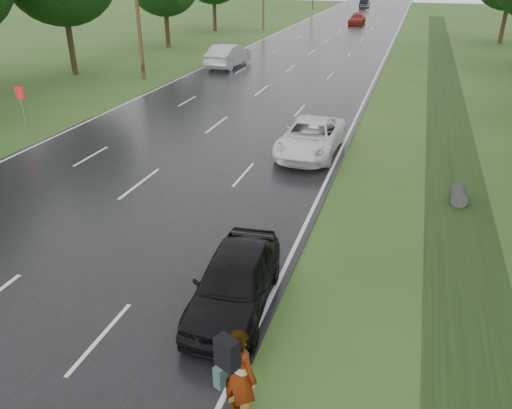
{
  "coord_description": "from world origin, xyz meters",
  "views": [
    {
      "loc": [
        9.47,
        -7.31,
        7.64
      ],
      "look_at": [
        5.56,
        5.1,
        1.3
      ],
      "focal_mm": 35.0,
      "sensor_mm": 36.0,
      "label": 1
    }
  ],
  "objects_px": {
    "pedestrian": "(238,374)",
    "silver_sedan": "(229,55)",
    "road_sign": "(21,100)",
    "dark_sedan": "(235,281)",
    "white_pickup": "(311,137)"
  },
  "relations": [
    {
      "from": "white_pickup",
      "to": "pedestrian",
      "type": "bearing_deg",
      "value": -81.89
    },
    {
      "from": "road_sign",
      "to": "dark_sedan",
      "type": "bearing_deg",
      "value": -34.59
    },
    {
      "from": "pedestrian",
      "to": "dark_sedan",
      "type": "xyz_separation_m",
      "value": [
        -1.17,
        3.06,
        -0.28
      ]
    },
    {
      "from": "white_pickup",
      "to": "silver_sedan",
      "type": "bearing_deg",
      "value": 121.79
    },
    {
      "from": "pedestrian",
      "to": "white_pickup",
      "type": "distance_m",
      "value": 14.47
    },
    {
      "from": "road_sign",
      "to": "pedestrian",
      "type": "xyz_separation_m",
      "value": [
        15.67,
        -13.06,
        -0.59
      ]
    },
    {
      "from": "road_sign",
      "to": "silver_sedan",
      "type": "distance_m",
      "value": 19.5
    },
    {
      "from": "dark_sedan",
      "to": "silver_sedan",
      "type": "distance_m",
      "value": 31.14
    },
    {
      "from": "road_sign",
      "to": "white_pickup",
      "type": "bearing_deg",
      "value": 5.34
    },
    {
      "from": "pedestrian",
      "to": "silver_sedan",
      "type": "relative_size",
      "value": 0.38
    },
    {
      "from": "road_sign",
      "to": "white_pickup",
      "type": "relative_size",
      "value": 0.45
    },
    {
      "from": "road_sign",
      "to": "pedestrian",
      "type": "relative_size",
      "value": 1.13
    },
    {
      "from": "silver_sedan",
      "to": "road_sign",
      "type": "bearing_deg",
      "value": 82.34
    },
    {
      "from": "road_sign",
      "to": "white_pickup",
      "type": "xyz_separation_m",
      "value": [
        14.0,
        1.31,
        -0.88
      ]
    },
    {
      "from": "pedestrian",
      "to": "silver_sedan",
      "type": "xyz_separation_m",
      "value": [
        -12.11,
        32.22,
        -0.12
      ]
    }
  ]
}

